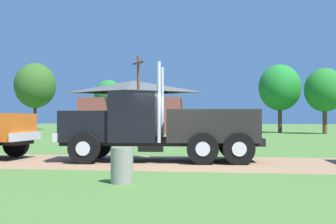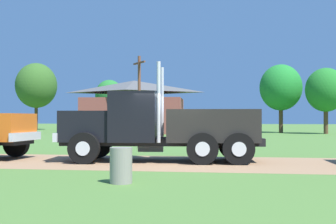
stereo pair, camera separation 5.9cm
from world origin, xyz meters
name	(u,v)px [view 1 (the left image)]	position (x,y,z in m)	size (l,w,h in m)	color
ground_plane	(172,163)	(0.00, 0.00, 0.00)	(200.00, 200.00, 0.00)	#4C7431
dirt_track	(172,163)	(0.00, 0.00, 0.00)	(120.00, 5.33, 0.01)	#987351
truck_foreground_white	(161,127)	(-0.48, 0.47, 1.28)	(7.71, 3.14, 3.64)	black
steel_barrel	(122,165)	(-0.58, -5.11, 0.45)	(0.56, 0.56, 0.89)	gray
shed_building	(133,108)	(-8.11, 29.89, 2.72)	(11.17, 7.77, 5.63)	brown
utility_pole_far	(138,93)	(-5.78, 21.59, 3.77)	(1.43, 1.84, 7.05)	brown
tree_left	(35,86)	(-24.04, 40.29, 6.01)	(5.55, 5.55, 9.08)	#513823
tree_mid	(108,95)	(-12.98, 37.38, 4.44)	(3.52, 3.52, 6.41)	#513823
tree_right	(325,90)	(11.72, 30.34, 4.46)	(4.07, 4.07, 6.72)	#513823
tree_far_right	(280,88)	(7.56, 32.97, 4.92)	(4.57, 4.57, 7.46)	#513823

